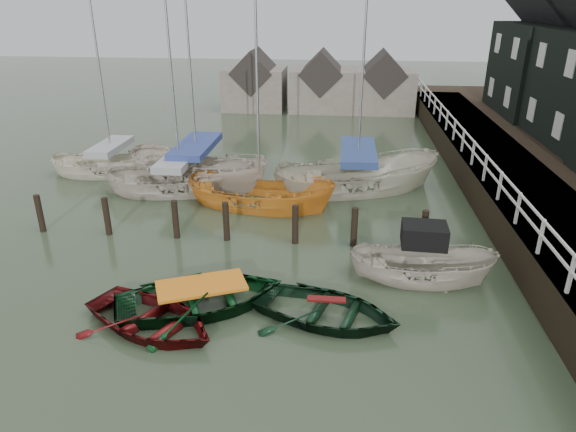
# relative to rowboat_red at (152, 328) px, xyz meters

# --- Properties ---
(ground) EXTENTS (120.00, 120.00, 0.00)m
(ground) POSITION_rel_rowboat_red_xyz_m (2.00, 2.32, 0.00)
(ground) COLOR #2D3A25
(ground) RESTS_ON ground
(pier) EXTENTS (3.04, 32.00, 2.70)m
(pier) POSITION_rel_rowboat_red_xyz_m (11.48, 12.32, 0.71)
(pier) COLOR black
(pier) RESTS_ON ground
(mooring_pilings) EXTENTS (13.72, 0.22, 1.80)m
(mooring_pilings) POSITION_rel_rowboat_red_xyz_m (0.89, 5.32, 0.50)
(mooring_pilings) COLOR black
(mooring_pilings) RESTS_ON ground
(far_sheds) EXTENTS (14.00, 4.08, 4.39)m
(far_sheds) POSITION_rel_rowboat_red_xyz_m (2.83, 28.32, 1.86)
(far_sheds) COLOR #665B51
(far_sheds) RESTS_ON ground
(rowboat_red) EXTENTS (4.67, 4.16, 0.80)m
(rowboat_red) POSITION_rel_rowboat_red_xyz_m (0.00, 0.00, 0.00)
(rowboat_red) COLOR #500B0C
(rowboat_red) RESTS_ON ground
(rowboat_green) EXTENTS (5.48, 4.81, 0.94)m
(rowboat_green) POSITION_rel_rowboat_red_xyz_m (1.06, 1.05, 0.00)
(rowboat_green) COLOR black
(rowboat_green) RESTS_ON ground
(rowboat_dkgreen) EXTENTS (4.58, 3.83, 0.81)m
(rowboat_dkgreen) POSITION_rel_rowboat_red_xyz_m (4.43, 0.86, 0.00)
(rowboat_dkgreen) COLOR black
(rowboat_dkgreen) RESTS_ON ground
(motorboat) EXTENTS (4.35, 1.80, 2.56)m
(motorboat) POSITION_rel_rowboat_red_xyz_m (7.18, 3.21, 0.10)
(motorboat) COLOR #BBB2A0
(motorboat) RESTS_ON ground
(sailboat_a) EXTENTS (6.62, 3.52, 10.23)m
(sailboat_a) POSITION_rel_rowboat_red_xyz_m (-2.24, 9.93, 0.06)
(sailboat_a) COLOR #BCB2A1
(sailboat_a) RESTS_ON ground
(sailboat_b) EXTENTS (7.99, 5.48, 13.11)m
(sailboat_b) POSITION_rel_rowboat_red_xyz_m (-1.83, 11.18, 0.06)
(sailboat_b) COLOR beige
(sailboat_b) RESTS_ON ground
(sailboat_c) EXTENTS (6.61, 3.59, 10.60)m
(sailboat_c) POSITION_rel_rowboat_red_xyz_m (1.44, 8.64, 0.01)
(sailboat_c) COLOR orange
(sailboat_c) RESTS_ON ground
(sailboat_d) EXTENTS (7.95, 4.90, 13.66)m
(sailboat_d) POSITION_rel_rowboat_red_xyz_m (5.39, 11.00, 0.06)
(sailboat_d) COLOR #B9B49E
(sailboat_d) RESTS_ON ground
(sailboat_e) EXTENTS (6.03, 3.10, 9.45)m
(sailboat_e) POSITION_rel_rowboat_red_xyz_m (-6.22, 11.98, 0.06)
(sailboat_e) COLOR beige
(sailboat_e) RESTS_ON ground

